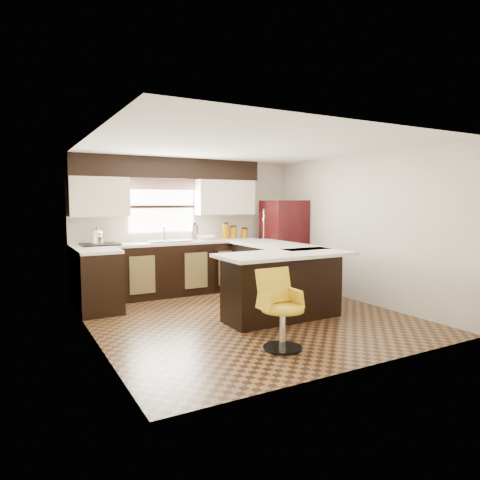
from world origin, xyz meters
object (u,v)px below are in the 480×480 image
peninsula_return (282,287)px  refrigerator (284,244)px  peninsula_long (275,274)px  bar_chair (283,310)px

peninsula_return → refrigerator: 2.37m
peninsula_long → refrigerator: (0.82, 0.93, 0.38)m
peninsula_long → refrigerator: bearing=48.5°
peninsula_return → bar_chair: peninsula_return is taller
refrigerator → peninsula_long: bearing=-131.5°
refrigerator → bar_chair: 3.59m
refrigerator → bar_chair: bearing=-125.0°
peninsula_return → bar_chair: (-0.70, -1.02, -0.00)m
peninsula_long → bar_chair: size_ratio=2.19×
peninsula_long → refrigerator: refrigerator is taller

